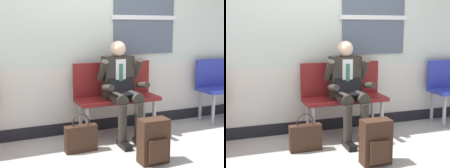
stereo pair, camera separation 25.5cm
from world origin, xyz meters
TOP-DOWN VIEW (x-y plane):
  - ground_plane at (0.00, 0.00)m, footprint 18.00×18.00m
  - station_wall at (0.01, 0.67)m, footprint 5.60×0.16m
  - bench_with_person at (0.33, 0.39)m, footprint 1.11×0.42m
  - person_seated at (0.33, 0.19)m, footprint 0.57×0.70m
  - backpack at (0.34, -0.64)m, footprint 0.32×0.22m
  - handbag at (-0.29, -0.04)m, footprint 0.38×0.11m

SIDE VIEW (x-z plane):
  - ground_plane at x=0.00m, z-range 0.00..0.00m
  - handbag at x=-0.29m, z-range -0.06..0.40m
  - backpack at x=0.34m, z-range -0.01..0.48m
  - bench_with_person at x=0.33m, z-range 0.09..1.07m
  - person_seated at x=0.33m, z-range 0.05..1.33m
  - station_wall at x=0.01m, z-range -0.01..3.09m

